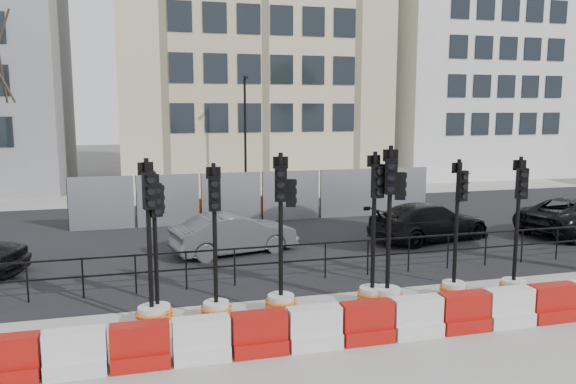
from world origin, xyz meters
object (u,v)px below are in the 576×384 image
object	(u,v)px
traffic_signal_a	(157,293)
car_c	(429,222)
traffic_signal_h	(515,268)
traffic_signal_d	(281,277)

from	to	relation	value
traffic_signal_a	car_c	size ratio (longest dim) A/B	0.68
traffic_signal_a	traffic_signal_h	world-z (taller)	traffic_signal_h
traffic_signal_a	car_c	xyz separation A→B (m)	(9.18, 5.25, -0.02)
traffic_signal_h	car_c	bearing A→B (deg)	94.62
traffic_signal_a	traffic_signal_d	distance (m)	2.64
traffic_signal_d	car_c	world-z (taller)	traffic_signal_d
traffic_signal_a	car_c	distance (m)	10.58
traffic_signal_a	traffic_signal_d	world-z (taller)	traffic_signal_d
traffic_signal_a	traffic_signal_h	bearing A→B (deg)	-21.65
traffic_signal_d	traffic_signal_h	bearing A→B (deg)	9.68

